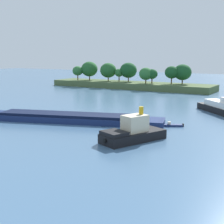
{
  "coord_description": "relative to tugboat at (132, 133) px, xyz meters",
  "views": [
    {
      "loc": [
        46.05,
        -30.2,
        13.3
      ],
      "look_at": [
        10.59,
        28.77,
        1.2
      ],
      "focal_mm": 52.73,
      "sensor_mm": 36.0,
      "label": 1
    }
  ],
  "objects": [
    {
      "name": "treeline_island",
      "position": [
        -39.33,
        72.17,
        2.13
      ],
      "size": [
        66.92,
        13.62,
        10.25
      ],
      "color": "#4C6038",
      "rests_on": "ground"
    },
    {
      "name": "tugboat",
      "position": [
        0.0,
        0.0,
        0.0
      ],
      "size": [
        7.75,
        11.34,
        5.25
      ],
      "color": "black",
      "rests_on": "ground"
    },
    {
      "name": "small_motorboat",
      "position": [
        1.32,
        13.13,
        -1.14
      ],
      "size": [
        4.33,
        3.0,
        0.87
      ],
      "color": "navy",
      "rests_on": "ground"
    },
    {
      "name": "cargo_barge",
      "position": [
        -20.0,
        6.16,
        -0.48
      ],
      "size": [
        40.39,
        18.07,
        5.76
      ],
      "color": "navy",
      "rests_on": "ground"
    }
  ]
}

